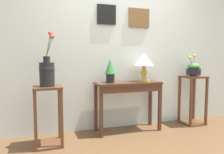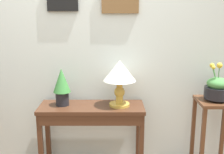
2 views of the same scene
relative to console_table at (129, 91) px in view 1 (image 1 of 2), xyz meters
name	(u,v)px [view 1 (image 1 of 2)]	position (x,y,z in m)	size (l,w,h in m)	color
back_wall_with_art	(119,42)	(-0.05, 0.30, 0.76)	(9.00, 0.13, 2.80)	silver
console_table	(129,91)	(0.00, 0.00, 0.00)	(1.02, 0.37, 0.77)	#472819
table_lamp	(144,62)	(0.27, 0.02, 0.45)	(0.31, 0.31, 0.45)	gold
potted_plant_on_console	(110,69)	(-0.29, 0.04, 0.33)	(0.17, 0.17, 0.37)	black
pedestal_stand_left	(48,116)	(-1.21, -0.17, -0.25)	(0.36, 0.36, 0.78)	#56331E
flower_vase_tall_left	(47,71)	(-1.21, -0.17, 0.34)	(0.21, 0.20, 0.70)	black
pedestal_stand_right	(192,100)	(1.21, 0.00, -0.23)	(0.36, 0.36, 0.84)	#56331E
planter_bowl_wide_right	(193,69)	(1.21, 0.00, 0.31)	(0.24, 0.24, 0.37)	black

